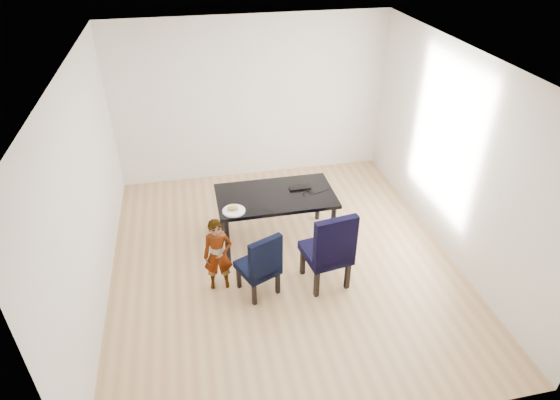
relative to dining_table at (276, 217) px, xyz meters
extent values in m
cube|color=tan|center=(0.00, -0.50, -0.38)|extent=(4.50, 5.00, 0.01)
cube|color=white|center=(0.00, -0.50, 2.33)|extent=(4.50, 5.00, 0.01)
cube|color=white|center=(0.00, 2.00, 0.98)|extent=(4.50, 0.01, 2.70)
cube|color=silver|center=(0.00, -3.00, 0.98)|extent=(4.50, 0.01, 2.70)
cube|color=silver|center=(-2.25, -0.50, 0.98)|extent=(0.01, 5.00, 2.70)
cube|color=silver|center=(2.25, -0.50, 0.98)|extent=(0.01, 5.00, 2.70)
cube|color=black|center=(0.00, 0.00, 0.00)|extent=(1.60, 0.90, 0.75)
cube|color=black|center=(-0.42, -0.99, 0.07)|extent=(0.57, 0.58, 0.90)
cube|color=black|center=(0.43, -0.98, 0.17)|extent=(0.60, 0.62, 1.10)
imported|color=#E04C12|center=(-0.87, -0.81, 0.12)|extent=(0.37, 0.26, 0.98)
cylinder|color=white|center=(-0.60, -0.29, 0.38)|extent=(0.38, 0.38, 0.02)
ellipsoid|color=#AD913D|center=(-0.61, -0.28, 0.42)|extent=(0.15, 0.08, 0.06)
imported|color=black|center=(0.37, 0.14, 0.39)|extent=(0.32, 0.21, 0.02)
torus|color=black|center=(0.44, -0.08, 0.38)|extent=(0.19, 0.19, 0.01)
camera|label=1|loc=(-1.03, -5.28, 3.73)|focal=30.00mm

